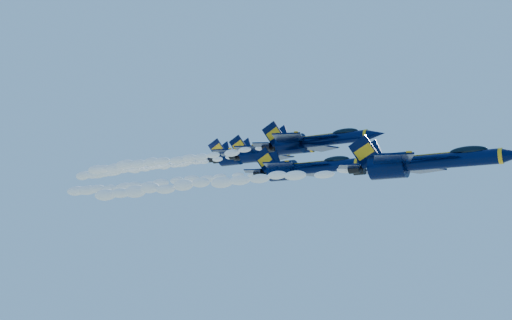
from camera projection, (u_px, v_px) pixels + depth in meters
The scene contains 10 objects.
jet_lead at pixel (422, 162), 56.80m from camera, with size 17.34×14.22×6.44m.
smoke_trail_jet_lead at pixel (207, 184), 70.92m from camera, with size 38.99×1.79×1.61m, color white.
jet_second at pixel (306, 168), 74.86m from camera, with size 17.21×14.12×6.40m.
smoke_trail_jet_second at pixel (153, 184), 88.95m from camera, with size 38.99×1.78×1.60m, color white.
jet_third at pixel (314, 141), 81.03m from camera, with size 18.54×15.21×6.89m.
smoke_trail_jet_third at pixel (167, 161), 95.42m from camera, with size 38.99×1.92×1.73m, color white.
jet_fourth at pixel (271, 152), 92.42m from camera, with size 17.57×14.41×6.53m.
smoke_trail_jet_fourth at pixel (147, 168), 106.58m from camera, with size 38.99×1.82×1.64m, color white.
jet_fifth at pixel (249, 155), 105.20m from camera, with size 19.53×16.02×7.26m.
smoke_trail_jet_fifth at pixel (138, 169), 119.81m from camera, with size 38.99×2.02×1.82m, color white.
Camera 1 is at (37.60, -67.24, 139.55)m, focal length 40.00 mm.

